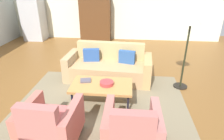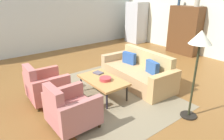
{
  "view_description": "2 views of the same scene",
  "coord_description": "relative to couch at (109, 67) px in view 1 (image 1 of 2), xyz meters",
  "views": [
    {
      "loc": [
        0.72,
        -3.94,
        2.3
      ],
      "look_at": [
        0.37,
        -0.44,
        0.67
      ],
      "focal_mm": 31.25,
      "sensor_mm": 36.0,
      "label": 1
    },
    {
      "loc": [
        3.72,
        -3.12,
        2.36
      ],
      "look_at": [
        0.17,
        -0.35,
        0.59
      ],
      "focal_mm": 32.79,
      "sensor_mm": 36.0,
      "label": 2
    }
  ],
  "objects": [
    {
      "name": "couch",
      "position": [
        0.0,
        0.0,
        0.0
      ],
      "size": [
        2.15,
        1.03,
        0.86
      ],
      "rotation": [
        0.0,
        0.0,
        3.08
      ],
      "color": "tan",
      "rests_on": "ground"
    },
    {
      "name": "coffee_table",
      "position": [
        -0.01,
        -1.19,
        0.11
      ],
      "size": [
        1.2,
        0.7,
        0.44
      ],
      "color": "black",
      "rests_on": "ground"
    },
    {
      "name": "floor_lamp",
      "position": [
        1.74,
        -0.33,
        1.16
      ],
      "size": [
        0.4,
        0.4,
        1.72
      ],
      "color": "black",
      "rests_on": "ground"
    },
    {
      "name": "wall_back",
      "position": [
        -0.19,
        3.69,
        1.11
      ],
      "size": [
        8.58,
        0.12,
        2.8
      ],
      "primitive_type": "cube",
      "color": "silver",
      "rests_on": "ground"
    },
    {
      "name": "cabinet",
      "position": [
        -0.92,
        3.34,
        0.61
      ],
      "size": [
        1.2,
        0.51,
        1.8
      ],
      "color": "#563219",
      "rests_on": "ground"
    },
    {
      "name": "area_rug",
      "position": [
        -0.01,
        -1.14,
        -0.28
      ],
      "size": [
        3.4,
        2.6,
        0.01
      ],
      "primitive_type": "cube",
      "color": "#7E7257",
      "rests_on": "ground"
    },
    {
      "name": "ground_plane",
      "position": [
        -0.19,
        -0.56,
        -0.29
      ],
      "size": [
        10.3,
        10.3,
        0.0
      ],
      "primitive_type": "plane",
      "color": "brown"
    },
    {
      "name": "fruit_bowl",
      "position": [
        0.09,
        -1.19,
        0.18
      ],
      "size": [
        0.27,
        0.27,
        0.07
      ],
      "primitive_type": "cylinder",
      "color": "#B5383C",
      "rests_on": "coffee_table"
    },
    {
      "name": "book_stack",
      "position": [
        -0.35,
        -1.08,
        0.16
      ],
      "size": [
        0.24,
        0.22,
        0.03
      ],
      "color": "#57505C",
      "rests_on": "coffee_table"
    },
    {
      "name": "refrigerator",
      "position": [
        -3.46,
        3.24,
        0.64
      ],
      "size": [
        0.8,
        0.73,
        1.85
      ],
      "color": "#B7BABF",
      "rests_on": "ground"
    },
    {
      "name": "armchair_right",
      "position": [
        0.6,
        -2.35,
        0.06
      ],
      "size": [
        0.81,
        0.81,
        0.88
      ],
      "rotation": [
        0.0,
        0.0,
        0.01
      ],
      "color": "#351E17",
      "rests_on": "ground"
    },
    {
      "name": "armchair_left",
      "position": [
        -0.61,
        -2.35,
        0.06
      ],
      "size": [
        0.83,
        0.83,
        0.88
      ],
      "rotation": [
        0.0,
        0.0,
        -0.04
      ],
      "color": "#3B2919",
      "rests_on": "ground"
    }
  ]
}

